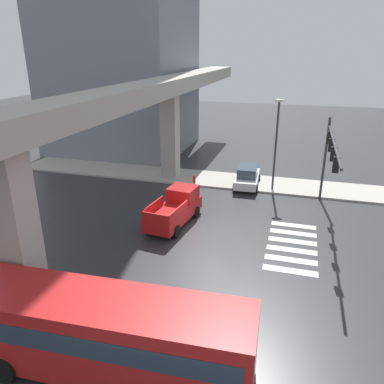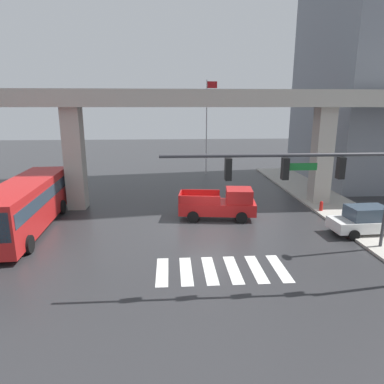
{
  "view_description": "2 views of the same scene",
  "coord_description": "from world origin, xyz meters",
  "px_view_note": "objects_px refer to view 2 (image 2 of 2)",
  "views": [
    {
      "loc": [
        -20.08,
        -5.07,
        10.72
      ],
      "look_at": [
        -0.03,
        0.71,
        2.71
      ],
      "focal_mm": 35.09,
      "sensor_mm": 36.0,
      "label": 1
    },
    {
      "loc": [
        -2.31,
        -19.58,
        7.39
      ],
      "look_at": [
        -0.85,
        2.7,
        1.74
      ],
      "focal_mm": 31.64,
      "sensor_mm": 36.0,
      "label": 2
    }
  ],
  "objects_px": {
    "city_bus": "(27,202)",
    "sedan_white": "(367,220)",
    "pickup_truck": "(222,204)",
    "fire_hydrant": "(321,207)",
    "flagpole": "(207,121)",
    "traffic_signal_mast": "(343,178)"
  },
  "relations": [
    {
      "from": "city_bus",
      "to": "sedan_white",
      "type": "distance_m",
      "value": 20.52
    },
    {
      "from": "pickup_truck",
      "to": "fire_hydrant",
      "type": "xyz_separation_m",
      "value": [
        7.33,
        0.82,
        -0.56
      ]
    },
    {
      "from": "pickup_truck",
      "to": "flagpole",
      "type": "xyz_separation_m",
      "value": [
        0.71,
        15.74,
        4.88
      ]
    },
    {
      "from": "fire_hydrant",
      "to": "traffic_signal_mast",
      "type": "bearing_deg",
      "value": -111.81
    },
    {
      "from": "pickup_truck",
      "to": "sedan_white",
      "type": "bearing_deg",
      "value": -23.16
    },
    {
      "from": "fire_hydrant",
      "to": "city_bus",
      "type": "bearing_deg",
      "value": -173.94
    },
    {
      "from": "city_bus",
      "to": "fire_hydrant",
      "type": "xyz_separation_m",
      "value": [
        19.56,
        2.08,
        -1.29
      ]
    },
    {
      "from": "fire_hydrant",
      "to": "flagpole",
      "type": "bearing_deg",
      "value": 113.95
    },
    {
      "from": "sedan_white",
      "to": "traffic_signal_mast",
      "type": "distance_m",
      "value": 8.43
    },
    {
      "from": "sedan_white",
      "to": "traffic_signal_mast",
      "type": "height_order",
      "value": "traffic_signal_mast"
    },
    {
      "from": "pickup_truck",
      "to": "sedan_white",
      "type": "xyz_separation_m",
      "value": [
        8.16,
        -3.49,
        -0.14
      ]
    },
    {
      "from": "pickup_truck",
      "to": "traffic_signal_mast",
      "type": "xyz_separation_m",
      "value": [
        3.31,
        -9.23,
        3.69
      ]
    },
    {
      "from": "city_bus",
      "to": "traffic_signal_mast",
      "type": "distance_m",
      "value": 17.71
    },
    {
      "from": "sedan_white",
      "to": "fire_hydrant",
      "type": "xyz_separation_m",
      "value": [
        -0.82,
        4.31,
        -0.42
      ]
    },
    {
      "from": "city_bus",
      "to": "traffic_signal_mast",
      "type": "xyz_separation_m",
      "value": [
        15.54,
        -7.98,
        2.96
      ]
    },
    {
      "from": "sedan_white",
      "to": "pickup_truck",
      "type": "bearing_deg",
      "value": 156.84
    },
    {
      "from": "fire_hydrant",
      "to": "flagpole",
      "type": "height_order",
      "value": "flagpole"
    },
    {
      "from": "city_bus",
      "to": "fire_hydrant",
      "type": "height_order",
      "value": "city_bus"
    },
    {
      "from": "sedan_white",
      "to": "fire_hydrant",
      "type": "bearing_deg",
      "value": 100.83
    },
    {
      "from": "sedan_white",
      "to": "flagpole",
      "type": "distance_m",
      "value": 21.23
    },
    {
      "from": "city_bus",
      "to": "traffic_signal_mast",
      "type": "height_order",
      "value": "traffic_signal_mast"
    },
    {
      "from": "traffic_signal_mast",
      "to": "city_bus",
      "type": "bearing_deg",
      "value": 152.83
    }
  ]
}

